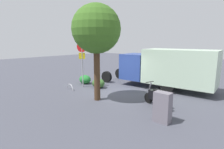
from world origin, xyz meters
TOP-DOWN VIEW (x-y plane):
  - ground_plane at (0.00, 0.00)m, footprint 60.00×60.00m
  - box_truck_near at (-2.02, -2.95)m, footprint 8.33×2.72m
  - motorcycle at (-3.39, 0.70)m, footprint 1.75×0.78m
  - stop_sign at (2.65, 0.58)m, footprint 0.71×0.33m
  - street_tree at (-0.29, 1.95)m, footprint 2.65×2.65m
  - utility_cabinet at (-4.37, 2.19)m, footprint 0.68×0.43m
  - bike_rack_hoop at (2.66, 1.71)m, footprint 0.85×0.17m
  - shrub_near_sign at (3.32, -0.20)m, footprint 1.00×0.82m
  - shrub_mid_verge at (1.61, 0.02)m, footprint 0.99×0.81m

SIDE VIEW (x-z plane):
  - ground_plane at x=0.00m, z-range 0.00..0.00m
  - bike_rack_hoop at x=2.66m, z-range -0.43..0.43m
  - shrub_mid_verge at x=1.61m, z-range 0.00..0.68m
  - shrub_near_sign at x=3.32m, z-range 0.00..0.68m
  - motorcycle at x=-3.39m, z-range -0.08..1.12m
  - utility_cabinet at x=-4.37m, z-range 0.00..1.27m
  - box_truck_near at x=-2.02m, z-range 0.18..2.95m
  - stop_sign at x=2.65m, z-range 0.55..3.85m
  - street_tree at x=-0.29m, z-range 1.27..6.55m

